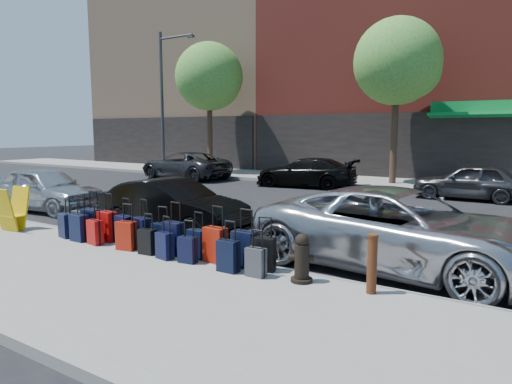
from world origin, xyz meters
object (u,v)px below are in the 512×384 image
Objects in this scene: car_near_0 at (45,189)px; tree_center at (400,64)px; fire_hydrant at (302,260)px; car_far_0 at (185,165)px; suitcase_front_5 at (162,237)px; display_rack at (12,209)px; car_near_1 at (173,206)px; bollard at (372,263)px; car_far_1 at (306,172)px; streetlight at (164,93)px; car_near_2 at (400,230)px; tree_left at (211,78)px; car_far_2 at (470,181)px.

tree_center is at bearing -36.75° from car_near_0.
car_far_0 reaches higher than fire_hydrant.
suitcase_front_5 is at bearing 153.79° from fire_hydrant.
car_near_1 is (2.89, 2.41, -0.00)m from display_rack.
car_near_0 is at bearing 157.35° from suitcase_front_5.
bollard is 13.84m from car_far_1.
streetlight is 1.57× the size of car_far_0.
streetlight is 1.77× the size of car_far_1.
car_far_1 is (-6.93, 10.05, -0.09)m from car_near_2.
car_near_2 reaches higher than car_far_0.
display_rack is at bearing 159.93° from fire_hydrant.
tree_left reaches higher than suitcase_front_5.
car_near_1 is at bearing -96.46° from car_near_0.
car_far_1 is (6.88, 0.27, -0.05)m from car_far_0.
fire_hydrant is at bearing -114.83° from car_near_1.
car_far_2 is (13.63, 0.14, -0.03)m from car_far_0.
car_near_2 is 16.92m from car_far_0.
car_far_0 is at bearing 38.99° from car_near_1.
suitcase_front_5 is 4.36m from display_rack.
suitcase_front_5 is 3.19m from fire_hydrant.
car_near_0 is 14.66m from car_far_2.
car_near_1 is at bearing -55.56° from tree_left.
display_rack is 8.81m from car_near_2.
tree_left is 16.55m from display_rack.
car_near_0 is at bearing 20.59° from car_far_0.
tree_center is (10.50, 0.00, 0.00)m from tree_left.
car_far_0 is 1.29× the size of car_far_2.
streetlight is 9.06× the size of bollard.
car_far_1 is at bearing 40.60° from car_near_2.
tree_left is at bearing 54.54° from car_near_2.
car_near_2 is at bearing -91.77° from car_near_1.
tree_left is at bearing -168.79° from car_far_0.
car_near_1 is at bearing -45.65° from streetlight.
car_far_1 is at bearing 6.39° from car_near_1.
car_far_2 is at bearing -6.26° from streetlight.
car_far_0 is at bearing -95.02° from car_far_1.
car_far_1 reaches higher than suitcase_front_5.
tree_left is 15.78m from car_near_1.
streetlight reaches higher than display_rack.
bollard is at bearing -45.24° from tree_left.
car_far_2 is at bearing 49.37° from display_rack.
suitcase_front_5 is 2.34m from car_near_1.
car_far_2 is (10.94, 9.75, -0.02)m from car_near_0.
car_far_1 is (-1.33, 9.99, 0.00)m from car_near_1.
tree_left is 5.43m from car_far_0.
car_near_1 is (-1.42, 1.84, 0.23)m from suitcase_front_5.
tree_left is at bearing 109.20° from fire_hydrant.
tree_center is 6.38m from car_far_2.
car_far_0 reaches higher than display_rack.
streetlight is at bearing 116.40° from fire_hydrant.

